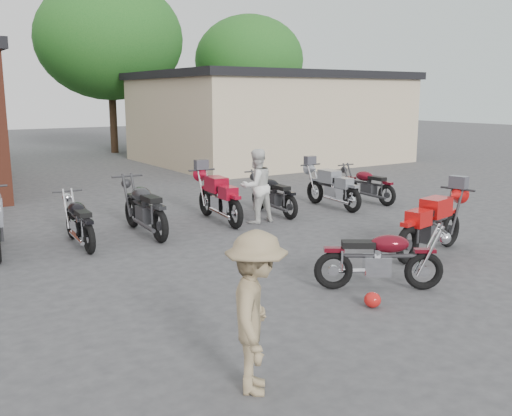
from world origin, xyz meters
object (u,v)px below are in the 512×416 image
person_light (256,186)px  row_bike_6 (332,185)px  vintage_motorcycle (382,255)px  person_tan (256,313)px  sportbike (432,221)px  row_bike_3 (144,205)px  row_bike_4 (219,195)px  row_bike_5 (273,192)px  helmet (372,300)px  row_bike_2 (79,218)px  row_bike_7 (367,183)px

person_light → row_bike_6: bearing=-174.9°
vintage_motorcycle → person_light: person_light is taller
person_tan → sportbike: bearing=-30.9°
row_bike_3 → row_bike_4: bearing=-82.6°
vintage_motorcycle → row_bike_5: row_bike_5 is taller
person_light → helmet: bearing=70.1°
row_bike_3 → row_bike_4: row_bike_3 is taller
row_bike_6 → row_bike_3: bearing=90.7°
person_tan → row_bike_5: (4.96, 6.80, -0.26)m
row_bike_2 → person_tan: bearing=-178.9°
person_tan → row_bike_7: size_ratio=0.89×
vintage_motorcycle → row_bike_6: 6.27m
helmet → person_light: person_light is taller
row_bike_3 → row_bike_5: size_ratio=1.16×
row_bike_7 → row_bike_2: bearing=88.8°
person_light → row_bike_5: bearing=-150.4°
row_bike_2 → row_bike_7: row_bike_2 is taller
sportbike → row_bike_4: size_ratio=1.01×
row_bike_3 → row_bike_6: size_ratio=1.08×
person_light → row_bike_4: size_ratio=0.79×
helmet → row_bike_5: bearing=67.5°
sportbike → helmet: sportbike is taller
sportbike → row_bike_3: 5.69m
sportbike → row_bike_2: bearing=128.9°
row_bike_3 → row_bike_4: 1.89m
row_bike_4 → row_bike_5: (1.51, 0.01, -0.07)m
helmet → row_bike_3: 5.73m
row_bike_4 → row_bike_7: (4.53, -0.09, -0.09)m
vintage_motorcycle → row_bike_6: bearing=90.2°
person_light → sportbike: bearing=103.5°
sportbike → row_bike_4: 4.85m
sportbike → row_bike_4: bearing=100.2°
sportbike → row_bike_6: bearing=60.0°
person_light → row_bike_7: 3.90m
sportbike → person_light: 4.13m
row_bike_2 → row_bike_3: 1.41m
helmet → row_bike_6: (4.14, 5.66, 0.47)m
sportbike → row_bike_5: size_ratio=1.15×
vintage_motorcycle → sportbike: bearing=56.4°
helmet → row_bike_6: size_ratio=0.12×
row_bike_5 → row_bike_4: bearing=92.0°
vintage_motorcycle → row_bike_7: size_ratio=1.02×
sportbike → row_bike_2: size_ratio=1.16×
person_tan → row_bike_2: person_tan is taller
sportbike → row_bike_3: row_bike_3 is taller
sportbike → helmet: size_ratio=9.16×
sportbike → row_bike_2: (-5.14, 4.13, -0.09)m
vintage_motorcycle → row_bike_5: 5.65m
helmet → row_bike_3: row_bike_3 is taller
vintage_motorcycle → person_light: size_ratio=1.10×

